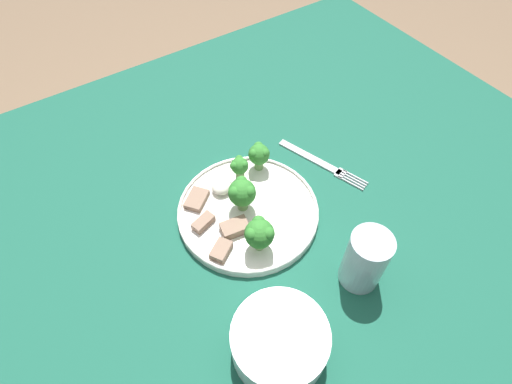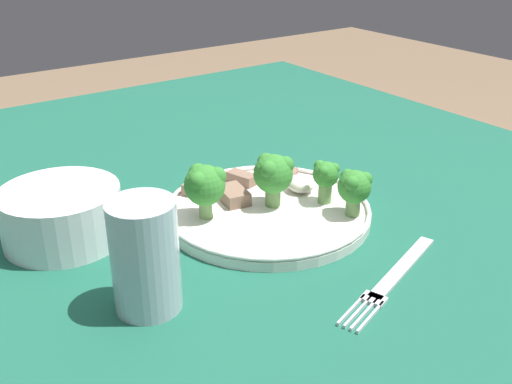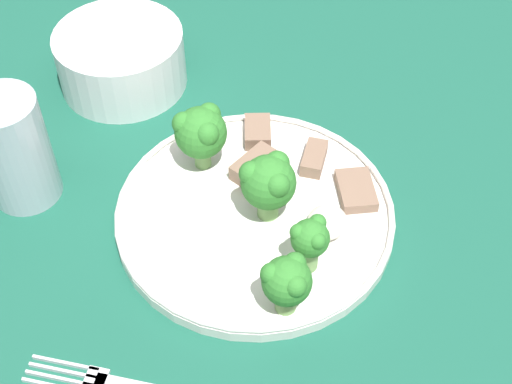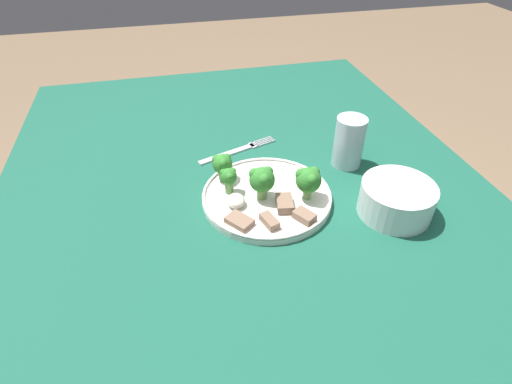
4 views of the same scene
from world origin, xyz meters
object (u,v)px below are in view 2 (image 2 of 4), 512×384
dinner_plate (268,211)px  fork (392,278)px  cream_bowl (62,216)px  drinking_glass (146,262)px

dinner_plate → fork: size_ratio=1.31×
fork → cream_bowl: cream_bowl is taller
drinking_glass → fork: bearing=-115.3°
cream_bowl → dinner_plate: bearing=-112.5°
cream_bowl → drinking_glass: size_ratio=1.22×
cream_bowl → drinking_glass: (-0.18, -0.02, 0.02)m
drinking_glass → cream_bowl: bearing=7.0°
fork → cream_bowl: (0.29, 0.25, 0.03)m
fork → cream_bowl: bearing=41.3°
fork → dinner_plate: bearing=6.6°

